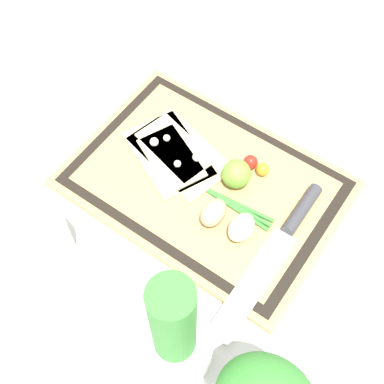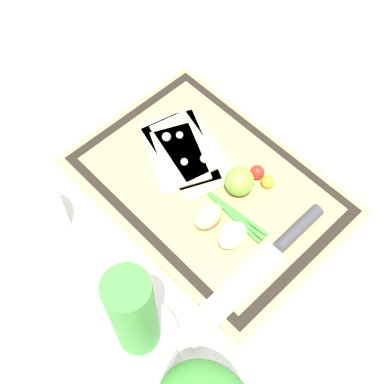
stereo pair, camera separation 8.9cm
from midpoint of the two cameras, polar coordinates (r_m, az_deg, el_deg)
ground_plane at (r=0.94m, az=-1.29°, el=0.41°), size 6.00×6.00×0.00m
cutting_board at (r=0.93m, az=-1.30°, el=0.69°), size 0.46×0.32×0.02m
pizza_slice_near at (r=0.95m, az=-4.10°, el=4.00°), size 0.20×0.15×0.02m
pizza_slice_far at (r=0.95m, az=-5.14°, el=3.77°), size 0.19×0.16×0.02m
knife at (r=0.87m, az=7.18°, el=-4.64°), size 0.04×0.31×0.02m
egg_brown at (r=0.87m, az=-0.62°, el=-2.47°), size 0.04×0.05×0.04m
egg_pink at (r=0.86m, az=2.33°, el=-4.07°), size 0.04×0.05×0.04m
lime at (r=0.90m, az=1.94°, el=1.72°), size 0.05×0.05×0.05m
cherry_tomato_red at (r=0.93m, az=3.55°, el=2.99°), size 0.03×0.03×0.03m
cherry_tomato_yellow at (r=0.92m, az=4.83°, el=2.19°), size 0.02×0.02×0.02m
scallion_bunch at (r=0.91m, az=-1.36°, el=0.10°), size 0.26×0.03×0.01m
herb_pot at (r=0.74m, az=-5.43°, el=-15.43°), size 0.11×0.11×0.25m
sauce_jar at (r=0.88m, az=-18.01°, el=-5.49°), size 0.08×0.08×0.10m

